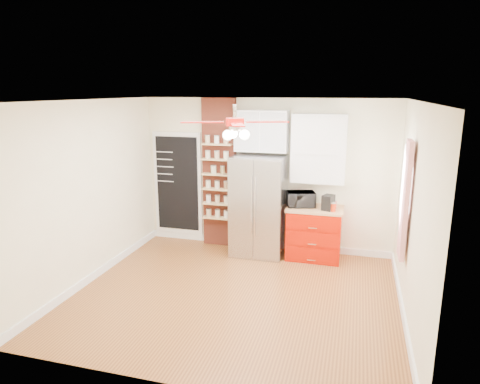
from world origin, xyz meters
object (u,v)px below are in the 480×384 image
(fridge, at_px, (258,206))
(red_cabinet, at_px, (314,233))
(coffee_maker, at_px, (328,203))
(canister_left, at_px, (333,207))
(ceiling_fan, at_px, (235,122))
(toaster_oven, at_px, (301,199))
(pantry_jar_oats, at_px, (214,170))

(fridge, relative_size, red_cabinet, 1.86)
(coffee_maker, distance_m, canister_left, 0.12)
(red_cabinet, height_order, coffee_maker, coffee_maker)
(fridge, relative_size, ceiling_fan, 1.25)
(fridge, xyz_separation_m, ceiling_fan, (0.05, -1.63, 1.55))
(toaster_oven, bearing_deg, fridge, 166.01)
(toaster_oven, xyz_separation_m, coffee_maker, (0.47, -0.09, -0.00))
(ceiling_fan, relative_size, coffee_maker, 5.54)
(ceiling_fan, bearing_deg, red_cabinet, 61.29)
(ceiling_fan, xyz_separation_m, coffee_maker, (1.14, 1.59, -1.40))
(pantry_jar_oats, bearing_deg, ceiling_fan, -62.79)
(canister_left, bearing_deg, red_cabinet, 153.50)
(red_cabinet, height_order, pantry_jar_oats, pantry_jar_oats)
(toaster_oven, bearing_deg, red_cabinet, -19.07)
(toaster_oven, bearing_deg, canister_left, -33.72)
(ceiling_fan, distance_m, canister_left, 2.44)
(ceiling_fan, xyz_separation_m, pantry_jar_oats, (-0.92, 1.78, -0.98))
(red_cabinet, relative_size, ceiling_fan, 0.67)
(red_cabinet, distance_m, pantry_jar_oats, 2.09)
(coffee_maker, height_order, canister_left, coffee_maker)
(canister_left, bearing_deg, ceiling_fan, -128.46)
(red_cabinet, distance_m, coffee_maker, 0.62)
(red_cabinet, xyz_separation_m, coffee_maker, (0.22, -0.09, 0.57))
(pantry_jar_oats, bearing_deg, toaster_oven, -3.64)
(pantry_jar_oats, bearing_deg, fridge, -10.10)
(toaster_oven, bearing_deg, pantry_jar_oats, 158.10)
(toaster_oven, height_order, coffee_maker, toaster_oven)
(fridge, distance_m, canister_left, 1.27)
(toaster_oven, bearing_deg, ceiling_fan, -129.93)
(toaster_oven, distance_m, coffee_maker, 0.48)
(ceiling_fan, relative_size, toaster_oven, 3.02)
(ceiling_fan, height_order, coffee_maker, ceiling_fan)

